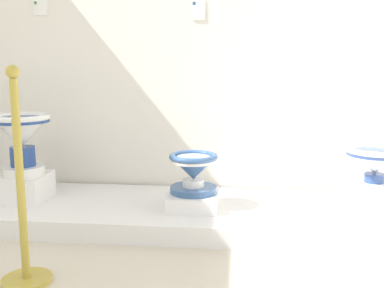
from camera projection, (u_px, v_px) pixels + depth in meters
The scene contains 11 objects.
wall_back at pixel (198, 15), 3.32m from camera, with size 4.31×0.06×2.90m, color white.
display_platform at pixel (191, 213), 3.06m from camera, with size 3.62×0.91×0.13m, color white.
plinth_block_rightmost at pixel (25, 187), 3.13m from camera, with size 0.31×0.34×0.19m, color white.
antique_toilet_rightmost at pixel (21, 135), 3.06m from camera, with size 0.40×0.40×0.43m.
plinth_block_tall_cobalt at pixel (193, 200), 2.98m from camera, with size 0.33×0.36×0.10m, color white.
antique_toilet_tall_cobalt at pixel (193, 169), 2.94m from camera, with size 0.33×0.33×0.27m.
plinth_block_squat_floral at pixel (373, 199), 2.99m from camera, with size 0.39×0.35×0.11m, color white.
antique_toilet_squat_floral at pixel (375, 161), 2.95m from camera, with size 0.39×0.39×0.30m.
info_placard_first at pixel (40, 7), 3.40m from camera, with size 0.11×0.01×0.12m.
info_placard_second at pixel (198, 9), 3.28m from camera, with size 0.10×0.01×0.15m.
stanchion_post_near_left at pixel (23, 218), 2.15m from camera, with size 0.25×0.25×1.07m.
Camera 1 is at (2.38, -0.84, 1.06)m, focal length 41.27 mm.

